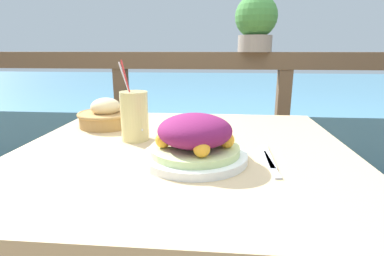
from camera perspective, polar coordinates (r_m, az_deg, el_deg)
The scene contains 9 objects.
patio_table at distance 0.92m, azimuth -1.48°, elevation -9.09°, with size 0.97×0.94×0.70m.
railing_fence at distance 1.69m, azimuth 1.66°, elevation 5.21°, with size 2.80×0.08×0.97m.
sea_backdrop at distance 4.23m, azimuth 3.64°, elevation 4.93°, with size 12.00×4.00×0.51m.
salad_plate at distance 0.77m, azimuth 0.58°, elevation -2.47°, with size 0.27×0.27×0.12m.
drink_glass at distance 0.96m, azimuth -10.90°, elevation 2.28°, with size 0.09×0.09×0.25m.
bread_basket at distance 1.16m, azimuth -15.99°, elevation 2.33°, with size 0.21×0.21×0.11m.
potted_plant at distance 1.68m, azimuth 12.08°, elevation 19.13°, with size 0.22×0.22×0.29m.
fork at distance 0.78m, azimuth 14.54°, elevation -6.58°, with size 0.03×0.18×0.00m.
knife at distance 0.83m, azimuth 14.36°, elevation -5.25°, with size 0.02×0.18×0.00m.
Camera 1 is at (0.10, -0.84, 0.98)m, focal length 28.00 mm.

